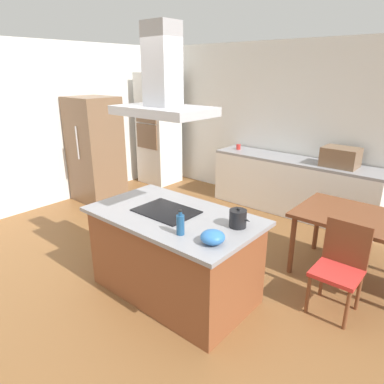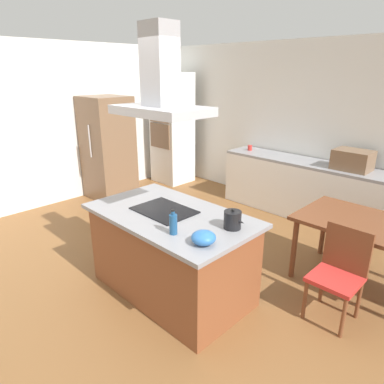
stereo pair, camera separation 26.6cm
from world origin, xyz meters
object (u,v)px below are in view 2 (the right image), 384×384
Objects in this scene: olive_oil_bottle at (173,224)px; range_hood at (160,86)px; cooktop at (164,210)px; chair_facing_island at (340,268)px; coffee_mug_red at (250,148)px; dining_table at (369,230)px; refrigerator at (108,149)px; mixing_bowl at (204,238)px; tea_kettle at (233,220)px; wall_oven_stack at (172,129)px; countertop_microwave at (353,160)px.

range_hood is at bearing 147.98° from olive_oil_bottle.
cooktop is 1.76m from chair_facing_island.
coffee_mug_red reaches higher than dining_table.
refrigerator reaches higher than chair_facing_island.
olive_oil_bottle is 1.11× the size of mixing_bowl.
olive_oil_bottle is 0.12× the size of refrigerator.
olive_oil_bottle reaches higher than coffee_mug_red.
olive_oil_bottle reaches higher than tea_kettle.
tea_kettle is at bearing -57.01° from coffee_mug_red.
tea_kettle is at bearing 12.77° from range_hood.
range_hood is at bearing -134.29° from dining_table.
coffee_mug_red is at bearing 109.52° from range_hood.
wall_oven_stack is (-3.54, 2.48, 0.12)m from tea_kettle.
coffee_mug_red is 1.81m from wall_oven_stack.
wall_oven_stack reaches higher than chair_facing_island.
dining_table is (1.48, 1.52, -0.24)m from cooktop.
wall_oven_stack is 2.44× the size of range_hood.
coffee_mug_red is 3.25m from chair_facing_island.
countertop_microwave is 2.22m from chair_facing_island.
countertop_microwave is 0.56× the size of range_hood.
olive_oil_bottle reaches higher than dining_table.
cooktop is 2.98m from countertop_microwave.
refrigerator is (-3.33, 1.45, -0.09)m from olive_oil_bottle.
tea_kettle is at bearing -137.24° from chair_facing_island.
chair_facing_island is at bearing -38.95° from coffee_mug_red.
refrigerator reaches higher than olive_oil_bottle.
olive_oil_bottle is (-0.29, -0.45, 0.01)m from tea_kettle.
coffee_mug_red is 0.10× the size of range_hood.
olive_oil_bottle is at bearing -41.98° from wall_oven_stack.
range_hood is (-1.48, -0.86, 1.59)m from chair_facing_island.
dining_table is (0.74, -1.36, -0.37)m from countertop_microwave.
countertop_microwave is 0.23× the size of wall_oven_stack.
cooktop is 0.43× the size of dining_table.
chair_facing_island is (1.04, 1.14, -0.49)m from olive_oil_bottle.
mixing_bowl is 3.90m from refrigerator.
cooktop is 0.27× the size of wall_oven_stack.
range_hood is at bearing -104.43° from countertop_microwave.
cooktop is 2.95× the size of mixing_bowl.
wall_oven_stack reaches higher than cooktop.
countertop_microwave is 0.36× the size of dining_table.
tea_kettle is 2.71m from countertop_microwave.
olive_oil_bottle is 0.25× the size of chair_facing_island.
coffee_mug_red reaches higher than chair_facing_island.
refrigerator is 2.04× the size of chair_facing_island.
mixing_bowl is 0.23× the size of chair_facing_island.
olive_oil_bottle is 0.16× the size of dining_table.
mixing_bowl is 0.41× the size of countertop_microwave.
countertop_microwave is 4.01m from refrigerator.
refrigerator reaches higher than coffee_mug_red.
countertop_microwave reaches higher than tea_kettle.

